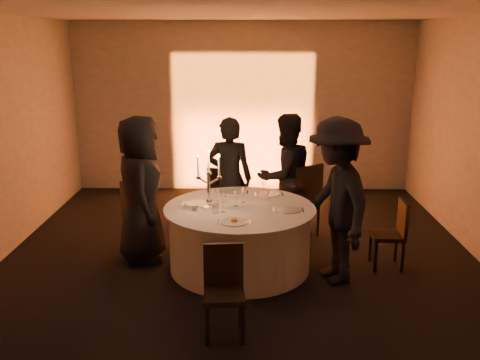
{
  "coord_description": "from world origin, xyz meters",
  "views": [
    {
      "loc": [
        0.09,
        -6.02,
        2.72
      ],
      "look_at": [
        0.0,
        0.2,
        1.05
      ],
      "focal_mm": 40.0,
      "sensor_mm": 36.0,
      "label": 1
    }
  ],
  "objects_px": {
    "chair_right": "(393,230)",
    "chair_front": "(224,285)",
    "guest_back_right": "(285,177)",
    "chair_back_left": "(223,194)",
    "guest_left": "(140,189)",
    "guest_right": "(336,201)",
    "candelabra": "(209,188)",
    "chair_left": "(134,213)",
    "guest_back_left": "(230,178)",
    "banquet_table": "(240,238)",
    "coffee_cup": "(195,208)",
    "chair_back_right": "(303,196)"
  },
  "relations": [
    {
      "from": "candelabra",
      "to": "guest_right",
      "type": "bearing_deg",
      "value": -10.31
    },
    {
      "from": "chair_back_left",
      "to": "chair_right",
      "type": "height_order",
      "value": "chair_back_left"
    },
    {
      "from": "guest_back_left",
      "to": "coffee_cup",
      "type": "relative_size",
      "value": 15.43
    },
    {
      "from": "banquet_table",
      "to": "guest_left",
      "type": "distance_m",
      "value": 1.36
    },
    {
      "from": "chair_right",
      "to": "guest_right",
      "type": "xyz_separation_m",
      "value": [
        -0.76,
        -0.34,
        0.47
      ]
    },
    {
      "from": "chair_back_left",
      "to": "guest_back_left",
      "type": "relative_size",
      "value": 0.55
    },
    {
      "from": "chair_right",
      "to": "chair_front",
      "type": "distance_m",
      "value": 2.49
    },
    {
      "from": "chair_back_right",
      "to": "chair_front",
      "type": "height_order",
      "value": "chair_back_right"
    },
    {
      "from": "candelabra",
      "to": "guest_back_right",
      "type": "bearing_deg",
      "value": 48.71
    },
    {
      "from": "chair_back_left",
      "to": "guest_right",
      "type": "bearing_deg",
      "value": 138.45
    },
    {
      "from": "guest_back_right",
      "to": "coffee_cup",
      "type": "relative_size",
      "value": 15.79
    },
    {
      "from": "guest_back_right",
      "to": "guest_back_left",
      "type": "bearing_deg",
      "value": -28.17
    },
    {
      "from": "guest_back_right",
      "to": "guest_right",
      "type": "bearing_deg",
      "value": 79.63
    },
    {
      "from": "banquet_table",
      "to": "guest_back_left",
      "type": "bearing_deg",
      "value": 98.48
    },
    {
      "from": "chair_left",
      "to": "guest_right",
      "type": "bearing_deg",
      "value": -133.57
    },
    {
      "from": "coffee_cup",
      "to": "chair_back_right",
      "type": "bearing_deg",
      "value": 40.39
    },
    {
      "from": "guest_back_right",
      "to": "coffee_cup",
      "type": "distance_m",
      "value": 1.64
    },
    {
      "from": "guest_back_right",
      "to": "guest_left",
      "type": "bearing_deg",
      "value": -6.08
    },
    {
      "from": "chair_left",
      "to": "chair_right",
      "type": "bearing_deg",
      "value": -123.53
    },
    {
      "from": "chair_left",
      "to": "guest_left",
      "type": "distance_m",
      "value": 0.54
    },
    {
      "from": "chair_back_left",
      "to": "chair_front",
      "type": "xyz_separation_m",
      "value": [
        0.14,
        -2.86,
        -0.04
      ]
    },
    {
      "from": "chair_back_left",
      "to": "chair_left",
      "type": "bearing_deg",
      "value": 45.99
    },
    {
      "from": "guest_left",
      "to": "guest_back_right",
      "type": "relative_size",
      "value": 1.05
    },
    {
      "from": "chair_back_right",
      "to": "chair_front",
      "type": "distance_m",
      "value": 2.7
    },
    {
      "from": "chair_right",
      "to": "guest_back_right",
      "type": "bearing_deg",
      "value": -128.07
    },
    {
      "from": "chair_back_left",
      "to": "coffee_cup",
      "type": "bearing_deg",
      "value": 90.46
    },
    {
      "from": "chair_front",
      "to": "candelabra",
      "type": "bearing_deg",
      "value": 94.78
    },
    {
      "from": "chair_back_left",
      "to": "candelabra",
      "type": "height_order",
      "value": "candelabra"
    },
    {
      "from": "guest_right",
      "to": "guest_left",
      "type": "bearing_deg",
      "value": -118.99
    },
    {
      "from": "chair_left",
      "to": "chair_right",
      "type": "relative_size",
      "value": 1.05
    },
    {
      "from": "chair_front",
      "to": "chair_left",
      "type": "bearing_deg",
      "value": 117.47
    },
    {
      "from": "chair_front",
      "to": "candelabra",
      "type": "relative_size",
      "value": 1.2
    },
    {
      "from": "chair_back_left",
      "to": "guest_left",
      "type": "distance_m",
      "value": 1.54
    },
    {
      "from": "chair_left",
      "to": "candelabra",
      "type": "distance_m",
      "value": 1.31
    },
    {
      "from": "banquet_table",
      "to": "coffee_cup",
      "type": "height_order",
      "value": "coffee_cup"
    },
    {
      "from": "chair_front",
      "to": "guest_right",
      "type": "height_order",
      "value": "guest_right"
    },
    {
      "from": "guest_left",
      "to": "guest_back_right",
      "type": "height_order",
      "value": "guest_left"
    },
    {
      "from": "chair_right",
      "to": "chair_front",
      "type": "bearing_deg",
      "value": -51.17
    },
    {
      "from": "chair_front",
      "to": "guest_back_right",
      "type": "xyz_separation_m",
      "value": [
        0.73,
        2.53,
        0.39
      ]
    },
    {
      "from": "chair_left",
      "to": "coffee_cup",
      "type": "relative_size",
      "value": 8.11
    },
    {
      "from": "guest_back_left",
      "to": "guest_back_right",
      "type": "xyz_separation_m",
      "value": [
        0.76,
        0.02,
        0.02
      ]
    },
    {
      "from": "candelabra",
      "to": "chair_right",
      "type": "bearing_deg",
      "value": 2.02
    },
    {
      "from": "banquet_table",
      "to": "guest_left",
      "type": "bearing_deg",
      "value": 168.05
    },
    {
      "from": "chair_back_right",
      "to": "guest_back_right",
      "type": "relative_size",
      "value": 0.61
    },
    {
      "from": "guest_left",
      "to": "guest_back_right",
      "type": "distance_m",
      "value": 2.0
    },
    {
      "from": "chair_left",
      "to": "guest_left",
      "type": "relative_size",
      "value": 0.49
    },
    {
      "from": "chair_back_left",
      "to": "chair_front",
      "type": "bearing_deg",
      "value": 102.66
    },
    {
      "from": "coffee_cup",
      "to": "candelabra",
      "type": "xyz_separation_m",
      "value": [
        0.16,
        0.09,
        0.22
      ]
    },
    {
      "from": "guest_left",
      "to": "guest_back_right",
      "type": "xyz_separation_m",
      "value": [
        1.83,
        0.8,
        -0.04
      ]
    },
    {
      "from": "guest_back_left",
      "to": "chair_back_left",
      "type": "bearing_deg",
      "value": -63.86
    }
  ]
}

